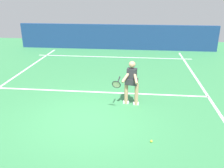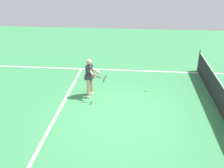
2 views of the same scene
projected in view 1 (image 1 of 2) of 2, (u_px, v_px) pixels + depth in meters
ground_plane at (88, 119)px, 7.39m from camera, size 26.32×26.32×0.00m
court_back_wall at (116, 37)px, 16.21m from camera, size 13.32×0.24×1.66m
baseline_marking at (113, 57)px, 14.46m from camera, size 9.32×0.10×0.01m
service_line_marking at (99, 92)px, 9.37m from camera, size 8.32×0.10×0.01m
tennis_player at (131, 81)px, 8.05m from camera, size 0.89×0.91×1.55m
tennis_ball_near at (151, 141)px, 6.22m from camera, size 0.07×0.07×0.07m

